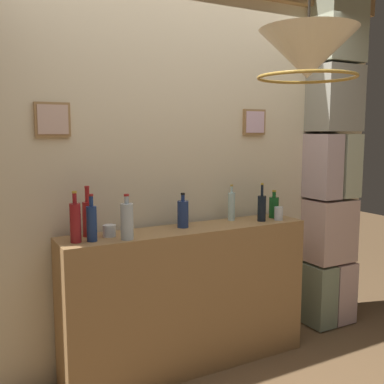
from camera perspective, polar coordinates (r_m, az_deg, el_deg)
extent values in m
cube|color=beige|center=(3.17, -2.58, 3.15)|extent=(3.71, 0.08, 2.74)
cube|color=#9E7547|center=(2.85, -17.24, 8.76)|extent=(0.21, 0.03, 0.20)
cube|color=#CFAD9C|center=(2.84, -17.18, 8.77)|extent=(0.18, 0.01, 0.17)
cube|color=#9E7547|center=(3.47, 7.84, 8.76)|extent=(0.19, 0.03, 0.19)
cube|color=silver|center=(3.46, 8.00, 8.76)|extent=(0.16, 0.01, 0.16)
cube|color=gray|center=(4.01, 15.31, -12.28)|extent=(0.19, 0.34, 0.51)
cube|color=beige|center=(4.16, 17.49, -11.65)|extent=(0.21, 0.34, 0.51)
cube|color=beige|center=(3.94, 16.71, -4.58)|extent=(0.38, 0.34, 0.51)
cube|color=#C0A9AD|center=(3.79, 15.88, 3.18)|extent=(0.18, 0.34, 0.51)
cube|color=#B5C0A3|center=(3.94, 18.11, 3.25)|extent=(0.18, 0.34, 0.51)
cube|color=gray|center=(3.86, 17.33, 11.17)|extent=(0.39, 0.34, 0.51)
cube|color=#9DA389|center=(3.94, 17.66, 18.97)|extent=(0.39, 0.34, 0.51)
cube|color=#9E7547|center=(3.15, -0.45, -13.32)|extent=(1.72, 0.34, 0.98)
cylinder|color=navy|center=(3.02, -1.16, -2.82)|extent=(0.08, 0.08, 0.18)
cylinder|color=navy|center=(3.01, -1.16, -0.74)|extent=(0.02, 0.02, 0.04)
cylinder|color=black|center=(3.00, -1.17, -0.23)|extent=(0.03, 0.03, 0.01)
cylinder|color=#A71F21|center=(2.83, -13.04, -3.38)|extent=(0.06, 0.06, 0.21)
cylinder|color=#A71F21|center=(2.81, -13.13, -0.37)|extent=(0.03, 0.03, 0.09)
cylinder|color=maroon|center=(2.80, -13.16, 0.63)|extent=(0.03, 0.03, 0.01)
cylinder|color=#175621|center=(3.42, 10.31, -1.93)|extent=(0.07, 0.07, 0.16)
cylinder|color=#175621|center=(3.41, 10.35, -0.31)|extent=(0.03, 0.03, 0.04)
cylinder|color=#B7932D|center=(3.40, 10.36, 0.14)|extent=(0.03, 0.03, 0.01)
cylinder|color=#B1C1CA|center=(2.71, -8.23, -3.73)|extent=(0.08, 0.08, 0.22)
cylinder|color=#B1C1CA|center=(2.69, -8.29, -0.99)|extent=(0.03, 0.03, 0.05)
cylinder|color=maroon|center=(2.68, -8.30, -0.39)|extent=(0.03, 0.03, 0.01)
cylinder|color=black|center=(3.27, 8.81, -2.08)|extent=(0.06, 0.06, 0.18)
cylinder|color=black|center=(3.25, 8.86, 0.21)|extent=(0.02, 0.02, 0.08)
cylinder|color=#B7932D|center=(3.25, 8.88, 1.02)|extent=(0.02, 0.02, 0.01)
cylinder|color=maroon|center=(2.69, -14.54, -3.82)|extent=(0.06, 0.06, 0.23)
cylinder|color=maroon|center=(2.67, -14.64, -0.77)|extent=(0.02, 0.02, 0.06)
cylinder|color=#B7932D|center=(2.67, -14.67, 0.00)|extent=(0.03, 0.03, 0.01)
cylinder|color=silver|center=(3.27, 5.02, -1.85)|extent=(0.05, 0.05, 0.20)
cylinder|color=silver|center=(3.25, 5.04, 0.32)|extent=(0.02, 0.02, 0.05)
cylinder|color=#B7932D|center=(3.25, 5.05, 0.84)|extent=(0.02, 0.02, 0.01)
cylinder|color=navy|center=(2.70, -12.57, -3.96)|extent=(0.06, 0.06, 0.21)
cylinder|color=navy|center=(2.68, -12.65, -1.15)|extent=(0.02, 0.02, 0.06)
cylinder|color=maroon|center=(2.68, -12.68, -0.37)|extent=(0.03, 0.03, 0.01)
cylinder|color=silver|center=(2.82, -10.42, -4.84)|extent=(0.08, 0.08, 0.07)
cylinder|color=silver|center=(3.34, 10.90, -2.69)|extent=(0.06, 0.06, 0.10)
cone|color=#EFE5C6|center=(2.29, 14.42, 16.56)|extent=(0.47, 0.47, 0.23)
torus|color=#AD8433|center=(2.27, 14.33, 13.89)|extent=(0.47, 0.47, 0.02)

